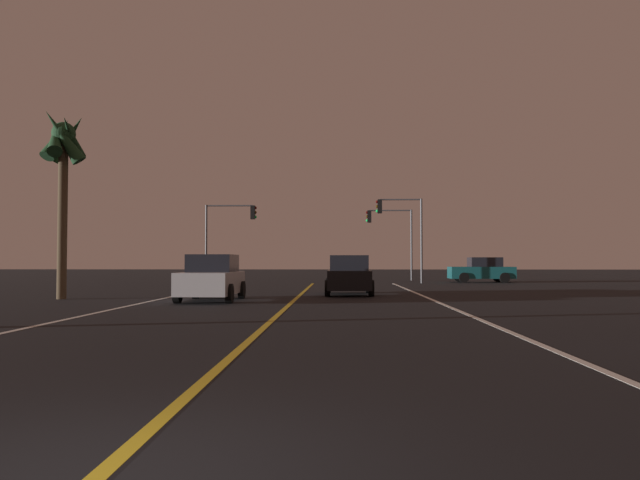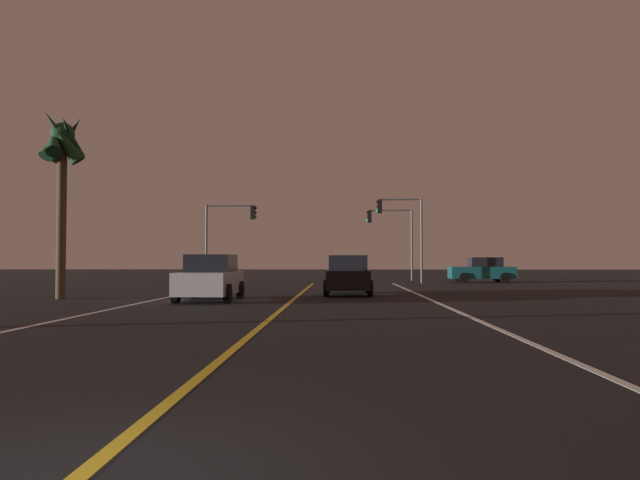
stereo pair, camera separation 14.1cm
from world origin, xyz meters
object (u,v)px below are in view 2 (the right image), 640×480
(traffic_light_far_right, at_px, (389,228))
(palm_tree_left_mid, at_px, (62,151))
(car_ahead_far, at_px, (348,276))
(traffic_light_near_left, at_px, (231,224))
(traffic_light_near_right, at_px, (400,221))
(car_oncoming, at_px, (210,278))
(car_crossing_side, at_px, (482,270))
(street_lamp_right_near, at_px, (627,67))

(traffic_light_far_right, height_order, palm_tree_left_mid, palm_tree_left_mid)
(car_ahead_far, bearing_deg, traffic_light_far_right, -9.87)
(traffic_light_near_left, bearing_deg, traffic_light_near_right, -0.00)
(car_oncoming, bearing_deg, car_ahead_far, 128.94)
(car_oncoming, relative_size, traffic_light_near_right, 0.78)
(traffic_light_near_right, bearing_deg, car_crossing_side, -160.89)
(car_oncoming, xyz_separation_m, traffic_light_far_right, (8.43, 23.29, 3.11))
(traffic_light_near_right, relative_size, traffic_light_near_left, 1.07)
(car_crossing_side, bearing_deg, traffic_light_near_right, 19.11)
(palm_tree_left_mid, bearing_deg, street_lamp_right_near, -38.26)
(traffic_light_near_left, xyz_separation_m, street_lamp_right_near, (12.24, -29.43, 1.01))
(car_oncoming, distance_m, palm_tree_left_mid, 7.78)
(traffic_light_far_right, xyz_separation_m, palm_tree_left_mid, (-14.42, -22.47, 1.78))
(car_crossing_side, relative_size, traffic_light_far_right, 0.82)
(car_ahead_far, height_order, car_oncoming, same)
(car_ahead_far, bearing_deg, traffic_light_near_left, 28.83)
(car_crossing_side, xyz_separation_m, traffic_light_far_right, (-6.02, 3.50, 3.11))
(car_oncoming, distance_m, traffic_light_near_right, 20.06)
(car_oncoming, distance_m, traffic_light_near_left, 18.21)
(traffic_light_far_right, bearing_deg, palm_tree_left_mid, 57.31)
(car_ahead_far, distance_m, car_crossing_side, 18.25)
(car_oncoming, relative_size, traffic_light_near_left, 0.83)
(car_oncoming, relative_size, street_lamp_right_near, 0.56)
(car_ahead_far, xyz_separation_m, palm_tree_left_mid, (-11.08, -3.30, 4.90))
(car_oncoming, height_order, palm_tree_left_mid, palm_tree_left_mid)
(traffic_light_far_right, bearing_deg, car_ahead_far, 80.13)
(car_ahead_far, height_order, traffic_light_near_right, traffic_light_near_right)
(car_oncoming, bearing_deg, car_crossing_side, 143.86)
(traffic_light_far_right, height_order, street_lamp_right_near, street_lamp_right_near)
(car_ahead_far, distance_m, traffic_light_near_right, 14.50)
(traffic_light_near_right, xyz_separation_m, palm_tree_left_mid, (-14.66, -16.97, 1.62))
(car_ahead_far, bearing_deg, car_oncoming, 128.94)
(car_oncoming, bearing_deg, traffic_light_far_right, 160.09)
(car_oncoming, bearing_deg, traffic_light_near_right, 154.00)
(car_oncoming, bearing_deg, palm_tree_left_mid, -97.80)
(car_ahead_far, bearing_deg, car_crossing_side, -30.84)
(car_ahead_far, height_order, car_crossing_side, same)
(traffic_light_far_right, bearing_deg, car_oncoming, 70.09)
(palm_tree_left_mid, bearing_deg, car_oncoming, -7.80)
(car_crossing_side, distance_m, traffic_light_near_right, 6.94)
(car_oncoming, relative_size, palm_tree_left_mid, 0.59)
(car_crossing_side, distance_m, traffic_light_far_right, 7.63)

